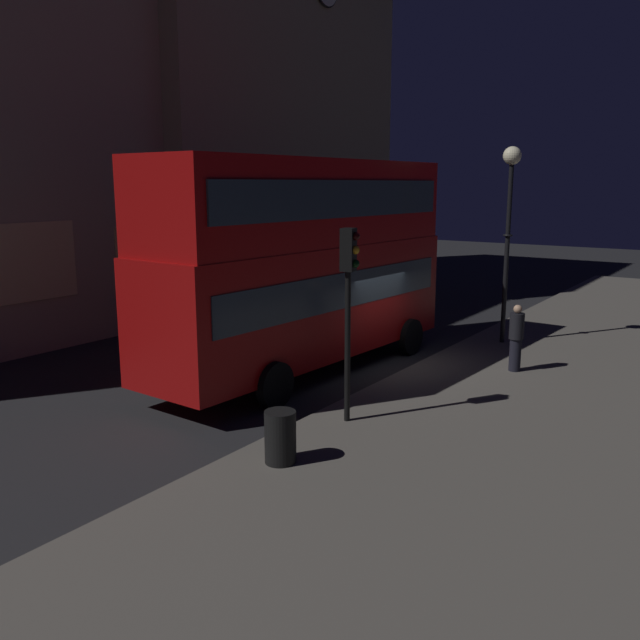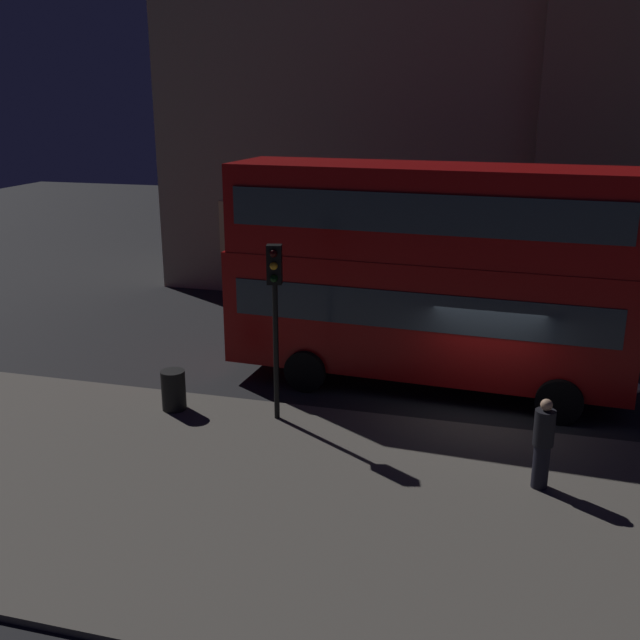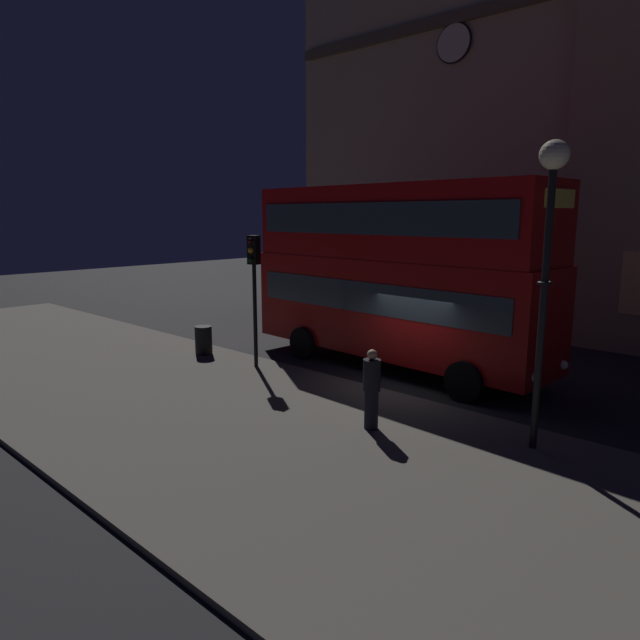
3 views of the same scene
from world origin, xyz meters
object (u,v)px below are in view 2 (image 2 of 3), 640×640
object	(u,v)px
pedestrian	(543,443)
litter_bin	(174,390)
double_decker_bus	(427,267)
traffic_light_near_kerb	(275,296)

from	to	relation	value
pedestrian	litter_bin	bearing A→B (deg)	-15.74
litter_bin	double_decker_bus	bearing A→B (deg)	31.50
traffic_light_near_kerb	litter_bin	size ratio (longest dim) A/B	4.23
double_decker_bus	traffic_light_near_kerb	xyz separation A→B (m)	(-2.86, -3.13, -0.13)
litter_bin	traffic_light_near_kerb	bearing A→B (deg)	3.24
traffic_light_near_kerb	pedestrian	distance (m)	6.23
traffic_light_near_kerb	litter_bin	bearing A→B (deg)	170.80
double_decker_bus	litter_bin	bearing A→B (deg)	-145.33
traffic_light_near_kerb	pedestrian	bearing A→B (deg)	-28.42
double_decker_bus	litter_bin	distance (m)	6.74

